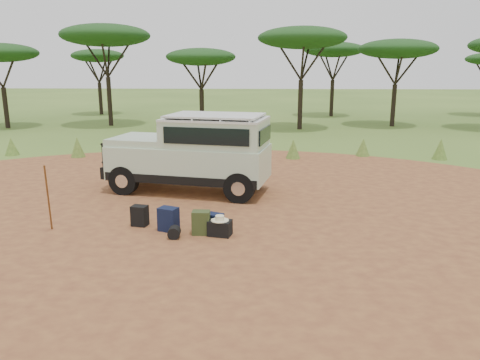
{
  "coord_description": "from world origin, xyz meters",
  "views": [
    {
      "loc": [
        1.68,
        -10.68,
        3.71
      ],
      "look_at": [
        1.17,
        0.44,
        1.0
      ],
      "focal_mm": 35.0,
      "sensor_mm": 36.0,
      "label": 1
    }
  ],
  "objects_px": {
    "backpack_olive": "(201,223)",
    "duffel_navy": "(215,222)",
    "walking_staff": "(48,198)",
    "safari_vehicle": "(194,155)",
    "backpack_black": "(140,216)",
    "hard_case": "(220,228)",
    "backpack_navy": "(168,219)"
  },
  "relations": [
    {
      "from": "backpack_black",
      "to": "hard_case",
      "type": "xyz_separation_m",
      "value": [
        1.97,
        -0.58,
        -0.07
      ]
    },
    {
      "from": "backpack_olive",
      "to": "duffel_navy",
      "type": "relative_size",
      "value": 1.33
    },
    {
      "from": "safari_vehicle",
      "to": "duffel_navy",
      "type": "height_order",
      "value": "safari_vehicle"
    },
    {
      "from": "safari_vehicle",
      "to": "backpack_olive",
      "type": "distance_m",
      "value": 3.86
    },
    {
      "from": "hard_case",
      "to": "safari_vehicle",
      "type": "bearing_deg",
      "value": 118.43
    },
    {
      "from": "safari_vehicle",
      "to": "backpack_navy",
      "type": "distance_m",
      "value": 3.62
    },
    {
      "from": "backpack_navy",
      "to": "walking_staff",
      "type": "bearing_deg",
      "value": -153.2
    },
    {
      "from": "safari_vehicle",
      "to": "backpack_black",
      "type": "relative_size",
      "value": 10.26
    },
    {
      "from": "backpack_navy",
      "to": "hard_case",
      "type": "relative_size",
      "value": 1.11
    },
    {
      "from": "walking_staff",
      "to": "hard_case",
      "type": "xyz_separation_m",
      "value": [
        3.89,
        -0.03,
        -0.64
      ]
    },
    {
      "from": "safari_vehicle",
      "to": "backpack_olive",
      "type": "relative_size",
      "value": 9.31
    },
    {
      "from": "safari_vehicle",
      "to": "backpack_black",
      "type": "bearing_deg",
      "value": -93.86
    },
    {
      "from": "duffel_navy",
      "to": "hard_case",
      "type": "height_order",
      "value": "duffel_navy"
    },
    {
      "from": "duffel_navy",
      "to": "safari_vehicle",
      "type": "bearing_deg",
      "value": 128.62
    },
    {
      "from": "safari_vehicle",
      "to": "backpack_olive",
      "type": "xyz_separation_m",
      "value": [
        0.66,
        -3.71,
        -0.86
      ]
    },
    {
      "from": "walking_staff",
      "to": "backpack_olive",
      "type": "bearing_deg",
      "value": -21.53
    },
    {
      "from": "safari_vehicle",
      "to": "hard_case",
      "type": "height_order",
      "value": "safari_vehicle"
    },
    {
      "from": "hard_case",
      "to": "backpack_black",
      "type": "bearing_deg",
      "value": 175.95
    },
    {
      "from": "backpack_navy",
      "to": "backpack_black",
      "type": "bearing_deg",
      "value": 179.05
    },
    {
      "from": "backpack_black",
      "to": "backpack_navy",
      "type": "distance_m",
      "value": 0.82
    },
    {
      "from": "safari_vehicle",
      "to": "duffel_navy",
      "type": "distance_m",
      "value": 3.71
    },
    {
      "from": "walking_staff",
      "to": "backpack_black",
      "type": "xyz_separation_m",
      "value": [
        1.92,
        0.55,
        -0.57
      ]
    },
    {
      "from": "safari_vehicle",
      "to": "backpack_olive",
      "type": "bearing_deg",
      "value": -68.48
    },
    {
      "from": "walking_staff",
      "to": "hard_case",
      "type": "height_order",
      "value": "walking_staff"
    },
    {
      "from": "walking_staff",
      "to": "backpack_black",
      "type": "relative_size",
      "value": 3.38
    },
    {
      "from": "backpack_navy",
      "to": "duffel_navy",
      "type": "relative_size",
      "value": 1.35
    },
    {
      "from": "safari_vehicle",
      "to": "walking_staff",
      "type": "relative_size",
      "value": 3.04
    },
    {
      "from": "walking_staff",
      "to": "backpack_navy",
      "type": "height_order",
      "value": "walking_staff"
    },
    {
      "from": "safari_vehicle",
      "to": "walking_staff",
      "type": "xyz_separation_m",
      "value": [
        -2.8,
        -3.75,
        -0.32
      ]
    },
    {
      "from": "backpack_olive",
      "to": "backpack_navy",
      "type": "bearing_deg",
      "value": 166.23
    },
    {
      "from": "walking_staff",
      "to": "backpack_olive",
      "type": "height_order",
      "value": "walking_staff"
    },
    {
      "from": "backpack_black",
      "to": "backpack_olive",
      "type": "distance_m",
      "value": 1.62
    }
  ]
}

